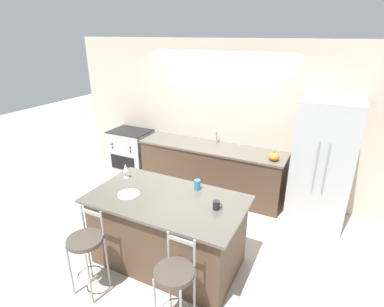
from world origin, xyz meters
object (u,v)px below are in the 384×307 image
Objects in this scene: dinner_plate at (129,194)px; bar_stool_near at (87,248)px; wine_glass at (126,168)px; refrigerator at (322,163)px; oven_range at (132,152)px; pumpkin_decoration at (274,157)px; coffee_mug at (217,205)px; bar_stool_far at (175,281)px; tumbler_cup at (197,185)px.

bar_stool_near is at bearing -98.35° from dinner_plate.
dinner_plate is 0.50m from wine_glass.
oven_range is at bearing 178.71° from refrigerator.
pumpkin_decoration is (1.44, 2.57, 0.40)m from bar_stool_near.
dinner_plate is (0.10, 0.66, 0.37)m from bar_stool_near.
oven_range is (-3.61, 0.08, -0.50)m from refrigerator.
coffee_mug is 0.69× the size of pumpkin_decoration.
bar_stool_far is at bearing -97.66° from pumpkin_decoration.
dinner_plate is at bearing -52.92° from oven_range.
pumpkin_decoration reaches higher than bar_stool_far.
bar_stool_far is 0.92m from coffee_mug.
oven_range is 3.45× the size of dinner_plate.
wine_glass is 1.62× the size of tumbler_cup.
wine_glass reaches higher than tumbler_cup.
refrigerator is 3.65m from oven_range.
refrigerator reaches higher than wine_glass.
dinner_plate is 1.65× the size of pumpkin_decoration.
refrigerator is at bearing 62.28° from coffee_mug.
refrigerator is at bearing 44.49° from dinner_plate.
coffee_mug reaches higher than bar_stool_near.
wine_glass is at bearing -136.99° from pumpkin_decoration.
coffee_mug is at bearing -7.38° from wine_glass.
dinner_plate is 1.10m from coffee_mug.
refrigerator is 7.09× the size of dinner_plate.
tumbler_cup reaches higher than coffee_mug.
dinner_plate is (1.57, -2.08, 0.48)m from oven_range.
oven_range is 7.27× the size of tumbler_cup.
bar_stool_near is 2.97m from pumpkin_decoration.
pumpkin_decoration is at bearing 81.35° from coffee_mug.
bar_stool_near reaches higher than dinner_plate.
wine_glass is at bearing 142.83° from bar_stool_far.
tumbler_cup is at bearing -35.00° from oven_range.
refrigerator is 1.89× the size of bar_stool_near.
coffee_mug is (-0.96, -1.82, 0.03)m from refrigerator.
bar_stool_far is 6.18× the size of pumpkin_decoration.
refrigerator reaches higher than coffee_mug.
tumbler_cup reaches higher than bar_stool_far.
tumbler_cup is (-0.39, 0.32, 0.01)m from coffee_mug.
tumbler_cup reaches higher than dinner_plate.
coffee_mug is (0.08, 0.82, 0.41)m from bar_stool_far.
bar_stool_near and bar_stool_far have the same top height.
pumpkin_decoration is (0.26, 1.73, -0.01)m from coffee_mug.
pumpkin_decoration is (1.34, 1.91, 0.03)m from dinner_plate.
tumbler_cup is 1.55m from pumpkin_decoration.
oven_range is 5.69× the size of pumpkin_decoration.
dinner_plate is at bearing -125.15° from pumpkin_decoration.
refrigerator is 11.71× the size of pumpkin_decoration.
wine_glass is 1.02m from tumbler_cup.
pumpkin_decoration is at bearing -3.43° from oven_range.
pumpkin_decoration is (0.65, 1.41, -0.02)m from tumbler_cup.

